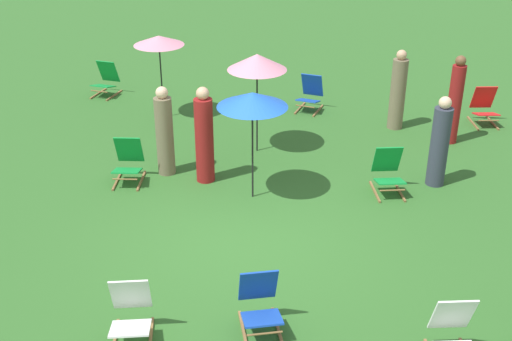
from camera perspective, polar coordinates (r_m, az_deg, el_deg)
ground_plane at (r=10.38m, az=-0.92°, el=-5.41°), size 40.00×40.00×0.00m
deckchair_0 at (r=8.29m, az=0.35°, el=-11.62°), size 0.68×0.87×0.83m
deckchair_1 at (r=16.45m, az=-13.00°, el=7.71°), size 0.60×0.83×0.83m
deckchair_2 at (r=15.13m, az=4.76°, el=6.65°), size 0.64×0.85×0.83m
deckchair_3 at (r=8.19m, az=16.98°, el=-13.59°), size 0.61×0.83×0.83m
deckchair_4 at (r=8.29m, az=-10.90°, el=-12.20°), size 0.63×0.84×0.83m
deckchair_5 at (r=15.15m, az=19.36°, el=5.24°), size 0.59×0.83×0.83m
deckchair_7 at (r=11.63m, az=11.49°, el=-0.15°), size 0.62×0.84×0.83m
deckchair_8 at (r=12.00m, az=-11.12°, el=0.73°), size 0.55×0.81×0.83m
umbrella_0 at (r=10.64m, az=-0.32°, el=6.20°), size 1.18×1.18×1.92m
umbrella_1 at (r=14.36m, az=-8.50°, el=11.18°), size 1.09×1.09×1.86m
umbrella_2 at (r=12.45m, az=0.09°, el=9.47°), size 1.14×1.14×1.99m
person_0 at (r=11.92m, az=15.76°, el=2.23°), size 0.41×0.41×1.67m
person_1 at (r=12.00m, az=-8.01°, el=3.23°), size 0.42×0.42×1.69m
person_2 at (r=13.76m, az=17.00°, el=5.77°), size 0.31×0.31×1.83m
person_3 at (r=11.62m, az=-4.55°, el=2.88°), size 0.37×0.37×1.79m
person_4 at (r=14.23m, az=12.31°, el=6.72°), size 0.44×0.44×1.73m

